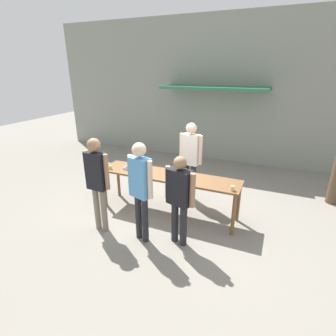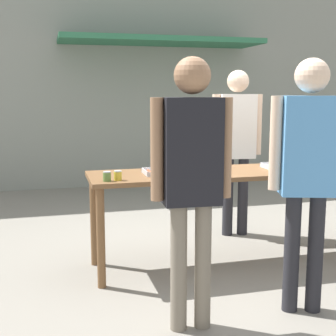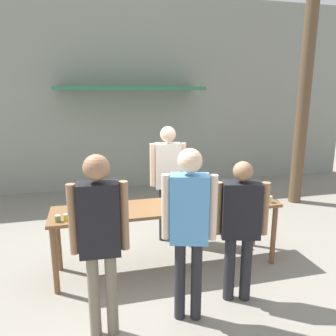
{
  "view_description": "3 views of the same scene",
  "coord_description": "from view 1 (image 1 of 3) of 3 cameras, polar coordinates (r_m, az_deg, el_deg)",
  "views": [
    {
      "loc": [
        2.01,
        -4.59,
        2.96
      ],
      "look_at": [
        0.0,
        0.0,
        1.04
      ],
      "focal_mm": 28.0,
      "sensor_mm": 36.0,
      "label": 1
    },
    {
      "loc": [
        -1.84,
        -3.97,
        1.61
      ],
      "look_at": [
        -0.79,
        -0.0,
        0.94
      ],
      "focal_mm": 50.0,
      "sensor_mm": 36.0,
      "label": 2
    },
    {
      "loc": [
        -0.99,
        -3.96,
        2.38
      ],
      "look_at": [
        0.2,
        0.81,
        1.2
      ],
      "focal_mm": 35.0,
      "sensor_mm": 36.0,
      "label": 3
    }
  ],
  "objects": [
    {
      "name": "food_tray_sausages",
      "position": [
        5.76,
        -7.27,
        -0.13
      ],
      "size": [
        0.43,
        0.26,
        0.04
      ],
      "color": "silver",
      "rests_on": "serving_table"
    },
    {
      "name": "serving_table",
      "position": [
        5.46,
        0.0,
        -2.41
      ],
      "size": [
        3.0,
        0.67,
        0.89
      ],
      "color": "brown",
      "rests_on": "ground"
    },
    {
      "name": "food_tray_buns",
      "position": [
        5.29,
        3.52,
        -1.88
      ],
      "size": [
        0.39,
        0.28,
        0.06
      ],
      "color": "silver",
      "rests_on": "serving_table"
    },
    {
      "name": "person_customer_with_cup",
      "position": [
        4.43,
        2.54,
        -5.65
      ],
      "size": [
        0.59,
        0.33,
        1.64
      ],
      "rotation": [
        0.0,
        0.0,
        2.87
      ],
      "color": "#232328",
      "rests_on": "ground"
    },
    {
      "name": "person_server_behind_table",
      "position": [
        5.98,
        4.92,
        2.99
      ],
      "size": [
        0.56,
        0.26,
        1.84
      ],
      "rotation": [
        0.0,
        0.0,
        -0.12
      ],
      "color": "#232328",
      "rests_on": "ground"
    },
    {
      "name": "person_customer_holding_hotdog",
      "position": [
        4.91,
        -15.19,
        -1.79
      ],
      "size": [
        0.54,
        0.24,
        1.83
      ],
      "rotation": [
        0.0,
        0.0,
        3.09
      ],
      "color": "#756B5B",
      "rests_on": "ground"
    },
    {
      "name": "condiment_jar_ketchup",
      "position": [
        5.84,
        -12.37,
        0.12
      ],
      "size": [
        0.07,
        0.07,
        0.08
      ],
      "color": "gold",
      "rests_on": "serving_table"
    },
    {
      "name": "building_facade_back",
      "position": [
        8.83,
        10.84,
        16.06
      ],
      "size": [
        12.0,
        1.11,
        4.5
      ],
      "color": "gray",
      "rests_on": "ground"
    },
    {
      "name": "beer_cup",
      "position": [
        4.86,
        13.84,
        -4.3
      ],
      "size": [
        0.08,
        0.08,
        0.09
      ],
      "color": "#DBC67A",
      "rests_on": "serving_table"
    },
    {
      "name": "ground_plane",
      "position": [
        5.81,
        0.0,
        -9.59
      ],
      "size": [
        24.0,
        24.0,
        0.0
      ],
      "primitive_type": "plane",
      "color": "gray"
    },
    {
      "name": "person_customer_waiting_in_line",
      "position": [
        4.48,
        -6.03,
        -3.36
      ],
      "size": [
        0.53,
        0.31,
        1.84
      ],
      "rotation": [
        0.0,
        0.0,
        2.84
      ],
      "color": "#232328",
      "rests_on": "ground"
    },
    {
      "name": "condiment_jar_mustard",
      "position": [
        5.88,
        -13.19,
        0.2
      ],
      "size": [
        0.07,
        0.07,
        0.08
      ],
      "color": "#567A38",
      "rests_on": "serving_table"
    }
  ]
}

